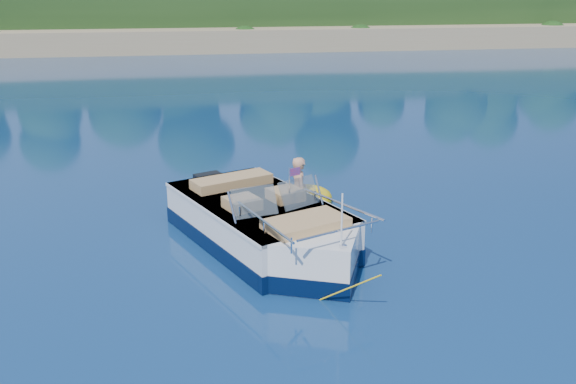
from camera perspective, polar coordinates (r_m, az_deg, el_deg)
name	(u,v)px	position (r m, az deg, el deg)	size (l,w,h in m)	color
ground	(413,283)	(10.75, 11.03, -7.93)	(160.00, 160.00, 0.00)	#0B294F
shoreline	(209,15)	(72.93, -7.04, 15.35)	(170.00, 59.00, 6.00)	tan
motorboat	(268,230)	(11.66, -1.77, -3.41)	(3.42, 5.41, 1.92)	white
tow_tube	(302,198)	(14.21, 1.30, -0.55)	(1.68, 1.68, 0.35)	yellow
boy	(298,202)	(14.23, 0.88, -0.90)	(0.59, 0.39, 1.63)	tan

